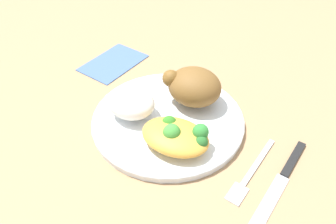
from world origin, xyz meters
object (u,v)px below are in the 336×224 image
object	(u,v)px
rice_pile	(131,103)
fork	(251,172)
knife	(284,175)
roasted_chicken	(193,86)
mac_cheese_with_broccoli	(177,135)
plate	(168,119)
napkin	(113,62)

from	to	relation	value
rice_pile	fork	size ratio (longest dim) A/B	0.58
fork	knife	distance (m)	0.05
roasted_chicken	mac_cheese_with_broccoli	world-z (taller)	roasted_chicken
plate	knife	xyz separation A→B (m)	(-0.20, 0.02, -0.00)
rice_pile	knife	size ratio (longest dim) A/B	0.44
fork	knife	xyz separation A→B (m)	(-0.04, -0.02, 0.00)
roasted_chicken	fork	xyz separation A→B (m)	(-0.14, 0.10, -0.04)
plate	knife	world-z (taller)	plate
mac_cheese_with_broccoli	knife	distance (m)	0.17
roasted_chicken	knife	distance (m)	0.21
plate	napkin	bearing A→B (deg)	-30.41
napkin	fork	bearing A→B (deg)	156.31
fork	roasted_chicken	bearing A→B (deg)	-35.51
rice_pile	knife	world-z (taller)	rice_pile
plate	knife	distance (m)	0.21
mac_cheese_with_broccoli	knife	size ratio (longest dim) A/B	0.57
mac_cheese_with_broccoli	fork	size ratio (longest dim) A/B	0.76
roasted_chicken	mac_cheese_with_broccoli	distance (m)	0.11
plate	roasted_chicken	distance (m)	0.07
knife	fork	bearing A→B (deg)	21.19
mac_cheese_with_broccoli	napkin	distance (m)	0.28
plate	fork	distance (m)	0.16
rice_pile	mac_cheese_with_broccoli	world-z (taller)	rice_pile
fork	mac_cheese_with_broccoli	bearing A→B (deg)	3.34
plate	rice_pile	xyz separation A→B (m)	(0.06, 0.02, 0.03)
plate	fork	bearing A→B (deg)	165.39
fork	rice_pile	bearing A→B (deg)	-5.46
fork	knife	world-z (taller)	knife
roasted_chicken	rice_pile	distance (m)	0.11
roasted_chicken	mac_cheese_with_broccoli	size ratio (longest dim) A/B	0.94
roasted_chicken	rice_pile	xyz separation A→B (m)	(0.08, 0.08, -0.01)
rice_pile	napkin	distance (m)	0.19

